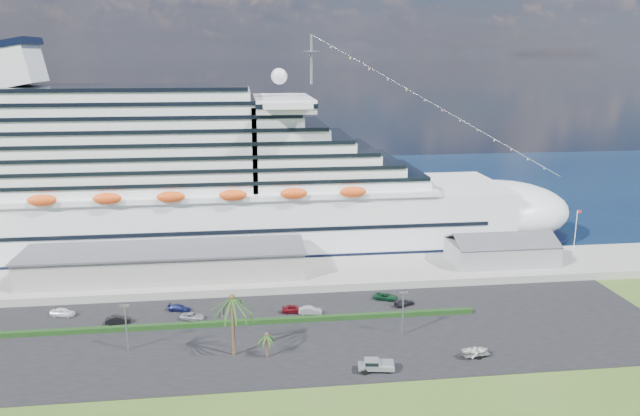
{
  "coord_description": "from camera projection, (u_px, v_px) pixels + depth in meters",
  "views": [
    {
      "loc": [
        -7.64,
        -92.83,
        49.19
      ],
      "look_at": [
        7.86,
        30.0,
        18.65
      ],
      "focal_mm": 35.0,
      "sensor_mm": 36.0,
      "label": 1
    }
  ],
  "objects": [
    {
      "name": "parked_car_0",
      "position": [
        62.0,
        312.0,
        120.06
      ],
      "size": [
        4.96,
        2.97,
        1.58
      ],
      "primitive_type": "imported",
      "rotation": [
        0.0,
        0.0,
        1.32
      ],
      "color": "white",
      "rests_on": "asphalt_lot"
    },
    {
      "name": "parked_car_3",
      "position": [
        179.0,
        308.0,
        122.53
      ],
      "size": [
        4.76,
        2.87,
        1.29
      ],
      "primitive_type": "imported",
      "rotation": [
        0.0,
        0.0,
        1.32
      ],
      "color": "#171E50",
      "rests_on": "asphalt_lot"
    },
    {
      "name": "parked_car_5",
      "position": [
        310.0,
        310.0,
        121.03
      ],
      "size": [
        4.68,
        2.28,
        1.48
      ],
      "primitive_type": "imported",
      "rotation": [
        0.0,
        0.0,
        1.41
      ],
      "color": "#939499",
      "rests_on": "asphalt_lot"
    },
    {
      "name": "flagpole",
      "position": [
        575.0,
        233.0,
        147.19
      ],
      "size": [
        1.08,
        0.16,
        12.0
      ],
      "color": "silver",
      "rests_on": "wharf"
    },
    {
      "name": "parked_car_4",
      "position": [
        294.0,
        309.0,
        121.63
      ],
      "size": [
        4.79,
        2.37,
        1.57
      ],
      "primitive_type": "imported",
      "rotation": [
        0.0,
        0.0,
        1.46
      ],
      "color": "maroon",
      "rests_on": "asphalt_lot"
    },
    {
      "name": "cruise_ship",
      "position": [
        188.0,
        187.0,
        157.16
      ],
      "size": [
        191.0,
        38.0,
        54.0
      ],
      "color": "silver",
      "rests_on": "ground"
    },
    {
      "name": "parked_car_7",
      "position": [
        404.0,
        303.0,
        125.09
      ],
      "size": [
        4.77,
        3.44,
        1.28
      ],
      "primitive_type": "imported",
      "rotation": [
        0.0,
        0.0,
        1.99
      ],
      "color": "black",
      "rests_on": "asphalt_lot"
    },
    {
      "name": "parked_car_2",
      "position": [
        192.0,
        317.0,
        118.47
      ],
      "size": [
        5.03,
        3.39,
        1.28
      ],
      "primitive_type": "imported",
      "rotation": [
        0.0,
        0.0,
        1.27
      ],
      "color": "#9D9EA5",
      "rests_on": "asphalt_lot"
    },
    {
      "name": "hedge",
      "position": [
        245.0,
        322.0,
        116.43
      ],
      "size": [
        88.0,
        1.1,
        0.9
      ],
      "primitive_type": "cube",
      "color": "black",
      "rests_on": "asphalt_lot"
    },
    {
      "name": "parked_car_1",
      "position": [
        118.0,
        320.0,
        116.8
      ],
      "size": [
        4.74,
        2.07,
        1.52
      ],
      "primitive_type": "imported",
      "rotation": [
        0.0,
        0.0,
        1.67
      ],
      "color": "black",
      "rests_on": "asphalt_lot"
    },
    {
      "name": "lamp_post_right",
      "position": [
        403.0,
        308.0,
        110.99
      ],
      "size": [
        1.6,
        0.35,
        8.27
      ],
      "color": "gray",
      "rests_on": "asphalt_lot"
    },
    {
      "name": "wharf",
      "position": [
        280.0,
        275.0,
        140.44
      ],
      "size": [
        240.0,
        20.0,
        1.8
      ],
      "primitive_type": "cube",
      "color": "gray",
      "rests_on": "ground"
    },
    {
      "name": "palm_tall",
      "position": [
        232.0,
        304.0,
        102.56
      ],
      "size": [
        8.82,
        8.82,
        11.13
      ],
      "color": "#47301E",
      "rests_on": "ground"
    },
    {
      "name": "pickup_truck",
      "position": [
        375.0,
        365.0,
        99.07
      ],
      "size": [
        6.06,
        2.98,
        2.04
      ],
      "color": "black",
      "rests_on": "asphalt_lot"
    },
    {
      "name": "port_shed",
      "position": [
        501.0,
        251.0,
        145.93
      ],
      "size": [
        24.0,
        12.31,
        7.37
      ],
      "color": "gray",
      "rests_on": "wharf"
    },
    {
      "name": "asphalt_lot",
      "position": [
        290.0,
        334.0,
        112.71
      ],
      "size": [
        140.0,
        38.0,
        0.12
      ],
      "primitive_type": "cube",
      "color": "black",
      "rests_on": "ground"
    },
    {
      "name": "ground",
      "position": [
        295.0,
        363.0,
        102.13
      ],
      "size": [
        420.0,
        420.0,
        0.0
      ],
      "primitive_type": "plane",
      "color": "#39541C",
      "rests_on": "ground"
    },
    {
      "name": "palm_short",
      "position": [
        267.0,
        337.0,
        103.11
      ],
      "size": [
        3.53,
        3.53,
        4.56
      ],
      "color": "#47301E",
      "rests_on": "ground"
    },
    {
      "name": "terminal_building",
      "position": [
        166.0,
        262.0,
        136.42
      ],
      "size": [
        61.0,
        15.0,
        6.3
      ],
      "color": "gray",
      "rests_on": "wharf"
    },
    {
      "name": "lamp_post_left",
      "position": [
        126.0,
        322.0,
        105.15
      ],
      "size": [
        1.6,
        0.35,
        8.27
      ],
      "color": "gray",
      "rests_on": "asphalt_lot"
    },
    {
      "name": "boat_trailer",
      "position": [
        476.0,
        351.0,
        103.68
      ],
      "size": [
        5.97,
        4.36,
        1.66
      ],
      "color": "gray",
      "rests_on": "asphalt_lot"
    },
    {
      "name": "water",
      "position": [
        264.0,
        193.0,
        227.35
      ],
      "size": [
        420.0,
        160.0,
        0.02
      ],
      "primitive_type": "cube",
      "color": "black",
      "rests_on": "ground"
    },
    {
      "name": "parked_car_6",
      "position": [
        386.0,
        296.0,
        128.16
      ],
      "size": [
        5.4,
        4.03,
        1.36
      ],
      "primitive_type": "imported",
      "rotation": [
        0.0,
        0.0,
        1.16
      ],
      "color": "#0E391E",
      "rests_on": "asphalt_lot"
    }
  ]
}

